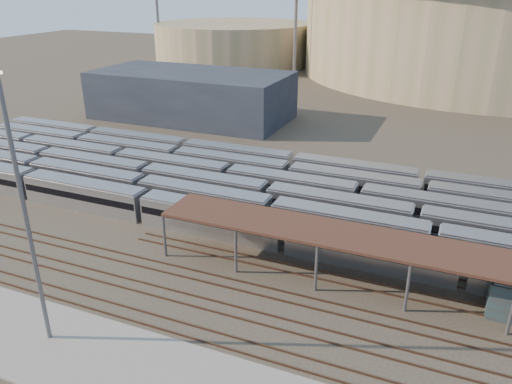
{
  "coord_description": "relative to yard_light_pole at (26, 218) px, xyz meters",
  "views": [
    {
      "loc": [
        19.8,
        -39.09,
        28.18
      ],
      "look_at": [
        -1.67,
        12.0,
        4.51
      ],
      "focal_mm": 35.0,
      "sensor_mm": 36.0,
      "label": 1
    }
  ],
  "objects": [
    {
      "name": "floodlight_3",
      "position": [
        -0.4,
        174.42,
        9.22
      ],
      "size": [
        4.0,
        1.0,
        38.4
      ],
      "color": "slate",
      "rests_on": "ground"
    },
    {
      "name": "subway_trains",
      "position": [
        7.55,
        32.92,
        -9.63
      ],
      "size": [
        125.23,
        23.9,
        3.6
      ],
      "color": "silver",
      "rests_on": "ground"
    },
    {
      "name": "stadium",
      "position": [
        34.6,
        154.42,
        5.04
      ],
      "size": [
        124.0,
        124.0,
        32.5
      ],
      "color": "#9B8669",
      "rests_on": "ground"
    },
    {
      "name": "secondary_arena",
      "position": [
        -50.4,
        144.42,
        -4.43
      ],
      "size": [
        56.0,
        56.0,
        14.0
      ],
      "primitive_type": "cylinder",
      "color": "#9B8669",
      "rests_on": "ground"
    },
    {
      "name": "yard_light_pole",
      "position": [
        0.0,
        0.0,
        0.0
      ],
      "size": [
        0.81,
        0.36,
        22.3
      ],
      "color": "slate",
      "rests_on": "apron"
    },
    {
      "name": "service_building",
      "position": [
        -25.4,
        69.42,
        -6.43
      ],
      "size": [
        42.0,
        20.0,
        10.0
      ],
      "primitive_type": "cube",
      "color": "#1E232D",
      "rests_on": "ground"
    },
    {
      "name": "ground",
      "position": [
        9.6,
        14.42,
        -11.43
      ],
      "size": [
        420.0,
        420.0,
        0.0
      ],
      "primitive_type": "plane",
      "color": "#383026",
      "rests_on": "ground"
    },
    {
      "name": "inspection_shed",
      "position": [
        31.6,
        18.42,
        -6.45
      ],
      "size": [
        60.3,
        6.0,
        5.3
      ],
      "color": "slate",
      "rests_on": "ground"
    },
    {
      "name": "empty_tracks",
      "position": [
        9.6,
        9.42,
        -11.34
      ],
      "size": [
        170.0,
        9.62,
        0.18
      ],
      "color": "#4C3323",
      "rests_on": "ground"
    },
    {
      "name": "apron",
      "position": [
        4.6,
        -0.58,
        -11.33
      ],
      "size": [
        50.0,
        9.0,
        0.2
      ],
      "primitive_type": "cube",
      "color": "gray",
      "rests_on": "ground"
    },
    {
      "name": "floodlight_1",
      "position": [
        -75.4,
        134.42,
        9.22
      ],
      "size": [
        4.0,
        1.0,
        38.4
      ],
      "color": "slate",
      "rests_on": "ground"
    },
    {
      "name": "floodlight_0",
      "position": [
        -20.4,
        124.42,
        9.22
      ],
      "size": [
        4.0,
        1.0,
        38.4
      ],
      "color": "slate",
      "rests_on": "ground"
    }
  ]
}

